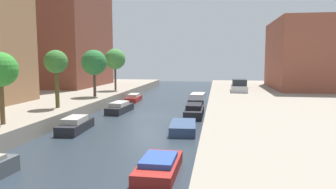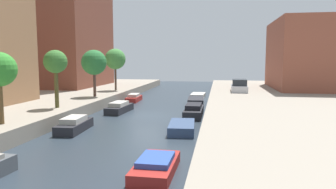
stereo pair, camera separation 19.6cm
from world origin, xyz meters
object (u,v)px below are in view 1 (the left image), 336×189
at_px(street_tree_3, 94,63).
at_px(low_block_right, 312,55).
at_px(street_tree_1, 0,70).
at_px(street_tree_2, 56,63).
at_px(moored_boat_left_4, 134,98).
at_px(moored_boat_left_3, 120,108).
at_px(moored_boat_right_1, 159,166).
at_px(moored_boat_right_4, 196,101).
at_px(parked_car, 239,86).
at_px(moored_boat_right_3, 194,111).
at_px(apartment_tower_far, 63,14).
at_px(moored_boat_left_2, 75,125).
at_px(moored_boat_right_5, 198,95).
at_px(moored_boat_right_2, 183,127).
at_px(street_tree_4, 115,59).

bearing_deg(street_tree_3, low_block_right, 28.01).
bearing_deg(street_tree_1, low_block_right, 47.61).
xyz_separation_m(street_tree_1, street_tree_2, (0.00, 6.33, 0.34)).
bearing_deg(moored_boat_left_4, moored_boat_left_3, -84.47).
bearing_deg(low_block_right, moored_boat_left_3, -141.96).
relative_size(moored_boat_right_1, moored_boat_right_4, 0.87).
height_order(street_tree_3, parked_car, street_tree_3).
bearing_deg(street_tree_3, moored_boat_right_3, -21.55).
distance_m(apartment_tower_far, street_tree_3, 16.59).
distance_m(low_block_right, moored_boat_right_3, 22.80).
distance_m(apartment_tower_far, moored_boat_left_3, 22.74).
xyz_separation_m(street_tree_3, moored_boat_left_2, (3.07, -10.90, -4.04)).
distance_m(street_tree_1, moored_boat_right_5, 25.40).
distance_m(street_tree_2, moored_boat_right_4, 15.05).
height_order(apartment_tower_far, moored_boat_right_4, apartment_tower_far).
xyz_separation_m(apartment_tower_far, low_block_right, (34.00, 1.17, -5.71)).
bearing_deg(moored_boat_right_5, moored_boat_right_3, -87.71).
bearing_deg(moored_boat_right_2, street_tree_3, 135.66).
height_order(street_tree_1, street_tree_4, street_tree_4).
relative_size(moored_boat_left_2, moored_boat_right_3, 0.82).
height_order(moored_boat_left_4, moored_boat_right_4, moored_boat_left_4).
relative_size(street_tree_1, moored_boat_right_3, 0.94).
xyz_separation_m(low_block_right, moored_boat_left_3, (-20.90, -16.35, -5.01)).
bearing_deg(moored_boat_left_4, street_tree_3, -124.91).
bearing_deg(moored_boat_right_4, street_tree_2, -134.65).
height_order(street_tree_2, moored_boat_right_4, street_tree_2).
xyz_separation_m(street_tree_1, moored_boat_right_3, (10.51, 9.71, -3.71)).
distance_m(street_tree_2, moored_boat_right_2, 11.29).
xyz_separation_m(moored_boat_right_1, moored_boat_right_2, (0.19, 7.62, -0.00)).
relative_size(parked_car, moored_boat_left_2, 1.21).
relative_size(moored_boat_left_2, moored_boat_left_3, 0.92).
bearing_deg(street_tree_1, moored_boat_right_4, 58.54).
distance_m(street_tree_2, moored_boat_left_2, 6.13).
distance_m(street_tree_4, moored_boat_right_1, 26.51).
bearing_deg(moored_boat_right_5, moored_boat_right_4, -88.30).
bearing_deg(moored_boat_left_2, street_tree_3, 105.72).
xyz_separation_m(moored_boat_left_2, moored_boat_right_2, (7.13, 0.94, -0.11)).
bearing_deg(street_tree_4, street_tree_2, -90.00).
height_order(street_tree_1, moored_boat_right_3, street_tree_1).
distance_m(street_tree_3, moored_boat_left_3, 6.37).
xyz_separation_m(moored_boat_right_3, moored_boat_right_4, (-0.34, 6.91, -0.11)).
bearing_deg(street_tree_3, apartment_tower_far, 128.30).
relative_size(street_tree_3, street_tree_4, 0.93).
distance_m(street_tree_3, street_tree_4, 6.57).
relative_size(street_tree_3, moored_boat_right_2, 1.33).
distance_m(moored_boat_right_2, moored_boat_right_4, 12.72).
distance_m(moored_boat_left_3, moored_boat_left_4, 7.55).
bearing_deg(moored_boat_right_1, street_tree_4, 112.51).
relative_size(low_block_right, street_tree_4, 2.64).
bearing_deg(moored_boat_left_2, street_tree_2, 132.32).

